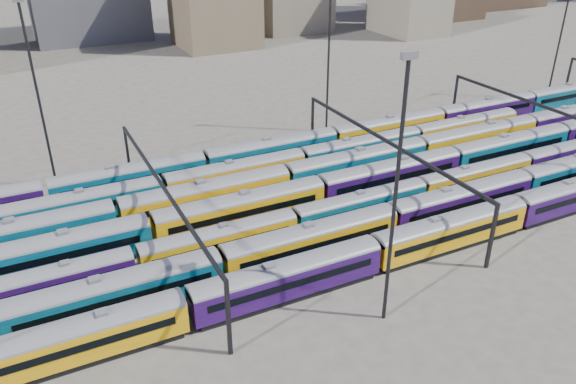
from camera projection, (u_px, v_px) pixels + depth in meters
name	position (u px, v px, depth m)	size (l,w,h in m)	color
ground	(318.00, 208.00, 73.64)	(500.00, 500.00, 0.00)	#46403B
rake_0	(288.00, 275.00, 55.77)	(144.97, 3.03, 5.10)	black
rake_1	(391.00, 217.00, 66.09)	(127.45, 3.11, 5.24)	black
rake_2	(421.00, 188.00, 73.55)	(111.48, 2.72, 4.57)	black
rake_3	(390.00, 172.00, 76.81)	(154.01, 3.22, 5.43)	black
rake_4	(286.00, 177.00, 75.45)	(134.36, 3.27, 5.53)	black
rake_5	(163.00, 187.00, 73.40)	(122.67, 2.99, 5.04)	black
rake_6	(333.00, 137.00, 88.73)	(127.61, 3.11, 5.24)	black
gantry_1	(163.00, 193.00, 62.64)	(0.35, 40.35, 8.03)	black
gantry_2	(385.00, 147.00, 74.50)	(0.35, 40.35, 8.03)	black
gantry_3	(546.00, 114.00, 86.36)	(0.35, 40.35, 8.03)	black
mast_1	(37.00, 91.00, 72.96)	(1.40, 0.50, 25.60)	black
mast_2	(396.00, 188.00, 47.75)	(1.40, 0.50, 25.60)	black
mast_3	(329.00, 52.00, 92.35)	(1.40, 0.50, 25.60)	black
mast_5	(562.00, 29.00, 108.92)	(1.40, 0.50, 25.60)	black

